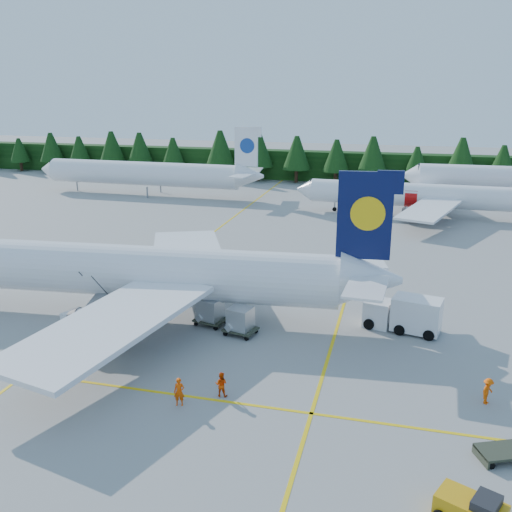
% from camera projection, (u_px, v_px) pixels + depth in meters
% --- Properties ---
extents(ground, '(320.00, 320.00, 0.00)m').
position_uv_depth(ground, '(243.00, 358.00, 41.76)').
color(ground, '#A1A19B').
rests_on(ground, ground).
extents(taxi_stripe_a, '(0.25, 120.00, 0.01)m').
position_uv_depth(taxi_stripe_a, '(171.00, 264.00, 63.65)').
color(taxi_stripe_a, yellow).
rests_on(taxi_stripe_a, ground).
extents(taxi_stripe_b, '(0.25, 120.00, 0.01)m').
position_uv_depth(taxi_stripe_b, '(352.00, 279.00, 58.85)').
color(taxi_stripe_b, yellow).
rests_on(taxi_stripe_b, ground).
extents(taxi_stripe_cross, '(80.00, 0.25, 0.01)m').
position_uv_depth(taxi_stripe_cross, '(218.00, 400.00, 36.19)').
color(taxi_stripe_cross, yellow).
rests_on(taxi_stripe_cross, ground).
extents(treeline_hedge, '(220.00, 4.00, 6.00)m').
position_uv_depth(treeline_hedge, '(351.00, 167.00, 116.90)').
color(treeline_hedge, black).
rests_on(treeline_hedge, ground).
extents(airliner_navy, '(44.62, 36.59, 12.97)m').
position_uv_depth(airliner_navy, '(110.00, 271.00, 48.99)').
color(airliner_navy, white).
rests_on(airliner_navy, ground).
extents(airliner_red, '(35.98, 29.60, 10.46)m').
position_uv_depth(airliner_red, '(407.00, 195.00, 86.49)').
color(airliner_red, white).
rests_on(airliner_red, ground).
extents(airliner_far_left, '(42.67, 5.04, 12.41)m').
position_uv_depth(airliner_far_left, '(136.00, 173.00, 103.24)').
color(airliner_far_left, white).
rests_on(airliner_far_left, ground).
extents(airstairs, '(4.58, 5.87, 3.46)m').
position_uv_depth(airstairs, '(87.00, 317.00, 47.22)').
color(airstairs, white).
rests_on(airstairs, ground).
extents(service_truck, '(6.38, 3.40, 2.92)m').
position_uv_depth(service_truck, '(403.00, 313.00, 46.23)').
color(service_truck, silver).
rests_on(service_truck, ground).
extents(baggage_tug, '(3.37, 2.70, 1.59)m').
position_uv_depth(baggage_tug, '(472.00, 510.00, 25.78)').
color(baggage_tug, '#CB8D0B').
rests_on(baggage_tug, ground).
extents(uld_pair, '(5.81, 3.69, 1.91)m').
position_uv_depth(uld_pair, '(225.00, 315.00, 46.32)').
color(uld_pair, '#2F3426').
rests_on(uld_pair, ground).
extents(crew_a, '(0.76, 0.58, 1.85)m').
position_uv_depth(crew_a, '(179.00, 392.00, 35.42)').
color(crew_a, '#F44B05').
rests_on(crew_a, ground).
extents(crew_b, '(0.84, 0.67, 1.67)m').
position_uv_depth(crew_b, '(221.00, 384.00, 36.51)').
color(crew_b, '#E24004').
rests_on(crew_b, ground).
extents(crew_c, '(0.79, 0.86, 1.73)m').
position_uv_depth(crew_c, '(488.00, 391.00, 35.62)').
color(crew_c, '#FF5605').
rests_on(crew_c, ground).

